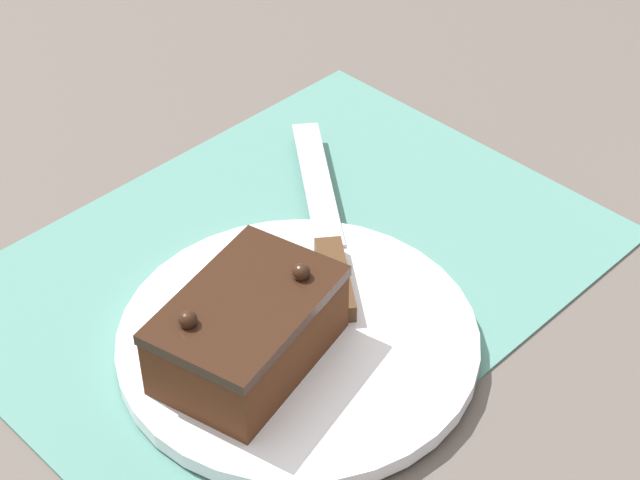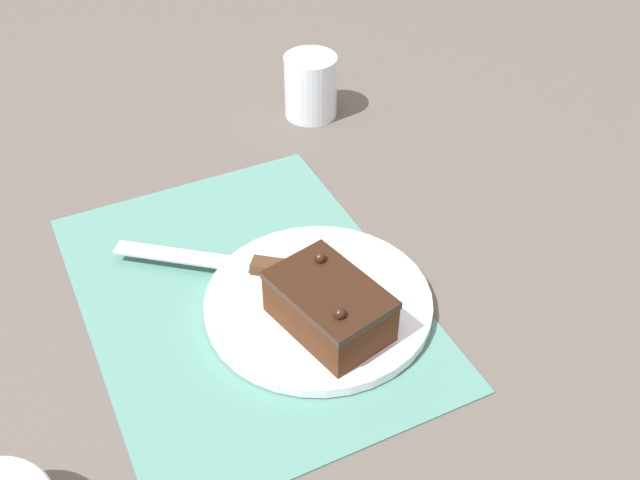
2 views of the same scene
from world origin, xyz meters
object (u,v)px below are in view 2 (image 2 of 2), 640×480
object	(u,v)px
cake_plate	(318,303)
serving_knife	(249,263)
chocolate_cake	(329,306)
drinking_glass	(311,86)

from	to	relation	value
cake_plate	serving_knife	bearing A→B (deg)	-149.19
chocolate_cake	serving_knife	size ratio (longest dim) A/B	0.69
serving_knife	drinking_glass	size ratio (longest dim) A/B	2.17
drinking_glass	cake_plate	bearing A→B (deg)	-24.29
chocolate_cake	serving_knife	distance (m)	0.13
chocolate_cake	serving_knife	world-z (taller)	chocolate_cake
cake_plate	drinking_glass	world-z (taller)	drinking_glass
chocolate_cake	cake_plate	bearing A→B (deg)	170.77
serving_knife	chocolate_cake	bearing A→B (deg)	-123.14
cake_plate	chocolate_cake	size ratio (longest dim) A/B	1.77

